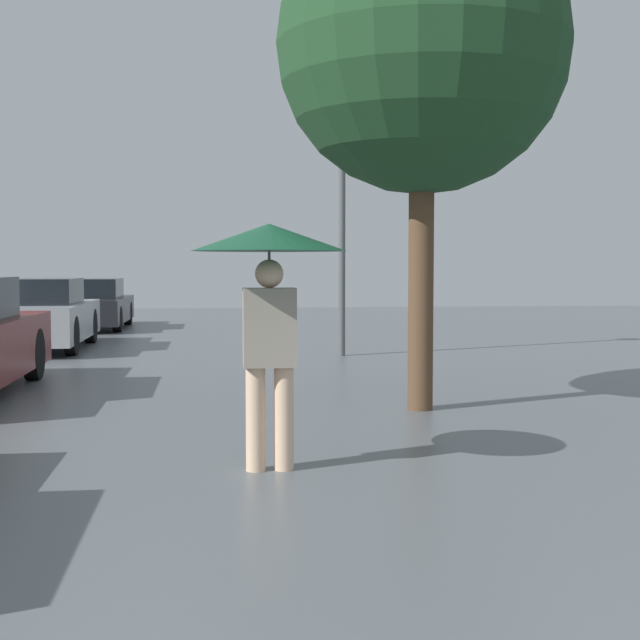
{
  "coord_description": "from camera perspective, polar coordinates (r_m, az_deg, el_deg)",
  "views": [
    {
      "loc": [
        -0.28,
        -0.81,
        1.49
      ],
      "look_at": [
        0.5,
        5.56,
        1.09
      ],
      "focal_mm": 50.0,
      "sensor_mm": 36.0,
      "label": 1
    }
  ],
  "objects": [
    {
      "name": "pedestrian",
      "position": [
        6.39,
        -3.27,
        3.32
      ],
      "size": [
        1.11,
        1.11,
        1.78
      ],
      "color": "beige",
      "rests_on": "ground_plane"
    },
    {
      "name": "street_lamp",
      "position": [
        14.69,
        1.42,
        12.28
      ],
      "size": [
        0.4,
        0.4,
        5.18
      ],
      "color": "#515456",
      "rests_on": "ground_plane"
    },
    {
      "name": "parked_car_third",
      "position": [
        16.42,
        -17.79,
        0.26
      ],
      "size": [
        1.77,
        3.83,
        1.25
      ],
      "color": "#9EA3A8",
      "rests_on": "ground_plane"
    },
    {
      "name": "parked_car_farthest",
      "position": [
        21.47,
        -14.56,
        0.92
      ],
      "size": [
        1.71,
        4.03,
        1.17
      ],
      "color": "black",
      "rests_on": "ground_plane"
    },
    {
      "name": "tree",
      "position": [
        9.41,
        6.58,
        16.9
      ],
      "size": [
        2.95,
        2.95,
        5.16
      ],
      "color": "brown",
      "rests_on": "ground_plane"
    }
  ]
}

